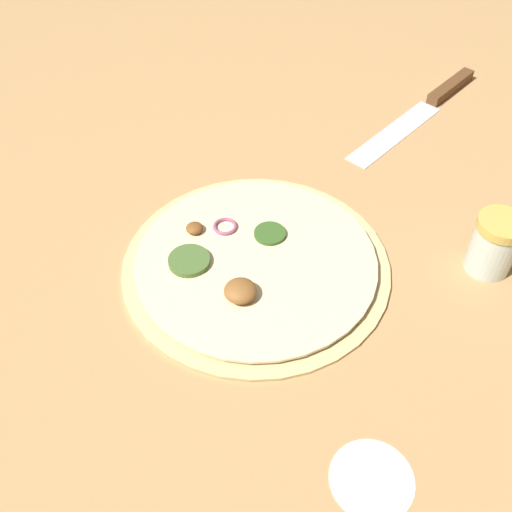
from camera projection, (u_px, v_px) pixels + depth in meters
The scene contains 5 objects.
ground_plane at pixel (256, 266), 0.76m from camera, with size 3.00×3.00×0.00m, color tan.
pizza at pixel (255, 263), 0.76m from camera, with size 0.34×0.34×0.03m.
knife at pixel (434, 101), 1.02m from camera, with size 0.28×0.24×0.02m.
spice_jar at pixel (495, 244), 0.74m from camera, with size 0.06×0.06×0.08m.
flour_patch at pixel (372, 479), 0.57m from camera, with size 0.08×0.08×0.00m.
Camera 1 is at (-0.51, -0.02, 0.56)m, focal length 42.00 mm.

